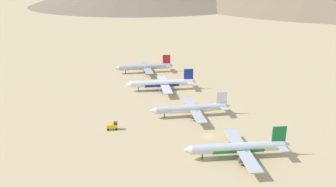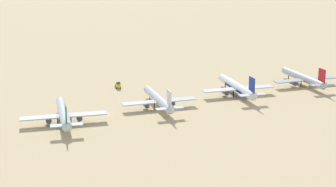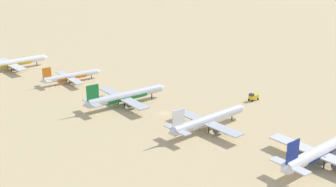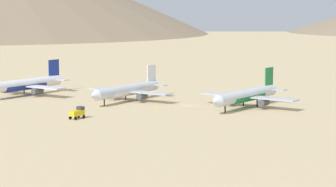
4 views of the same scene
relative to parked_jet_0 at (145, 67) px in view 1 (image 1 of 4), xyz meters
The scene contains 6 objects.
ground_plane 116.15m from the parked_jet_0, 94.94° to the left, with size 1800.00×1800.00×0.00m, color tan.
parked_jet_0 is the anchor object (origin of this frame).
parked_jet_1 44.00m from the parked_jet_0, 94.71° to the left, with size 47.39×38.59×13.66m.
parked_jet_2 90.26m from the parked_jet_0, 96.10° to the left, with size 44.62×36.28×12.86m.
parked_jet_3 137.35m from the parked_jet_0, 96.54° to the left, with size 46.21×37.70×13.33m.
service_truck 102.70m from the parked_jet_0, 71.01° to the left, with size 5.42×3.20×3.90m.
Camera 1 is at (53.20, 139.17, 74.15)m, focal length 37.09 mm.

